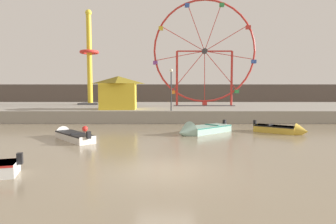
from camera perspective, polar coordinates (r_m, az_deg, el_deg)
ground_plane at (r=11.91m, az=-0.58°, el=-11.69°), size 240.00×240.00×0.00m
quay_promenade at (r=37.60m, az=-0.17°, el=0.40°), size 110.00×20.62×1.24m
distant_town_skyline at (r=58.45m, az=-0.10°, el=3.42°), size 140.00×3.00×4.40m
motorboat_seafoam at (r=21.47m, az=6.36°, el=-3.64°), size 4.80×4.41×1.50m
motorboat_mustard_yellow at (r=23.31m, az=22.33°, el=-3.29°), size 3.78×3.30×1.17m
motorboat_white_red_stripe at (r=20.28m, az=-19.24°, el=-4.41°), size 4.08×4.36×1.09m
ferris_wheel_red_frame at (r=36.92m, az=7.43°, el=11.78°), size 13.12×1.20×13.48m
drop_tower_yellow_tower at (r=41.53m, az=-15.58°, el=9.67°), size 2.80×2.80×13.16m
carnival_booth_yellow_awning at (r=30.69m, az=-10.00°, el=3.99°), size 4.27×3.80×3.53m
promenade_lamp_near at (r=27.74m, az=0.67°, el=5.76°), size 0.32×0.32×4.13m
mooring_buoy_orange at (r=23.52m, az=-16.43°, el=-3.25°), size 0.44×0.44×0.44m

